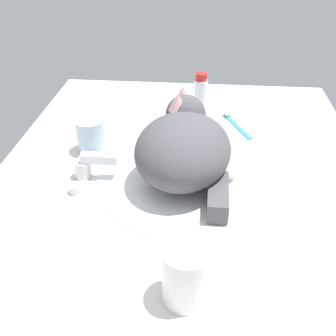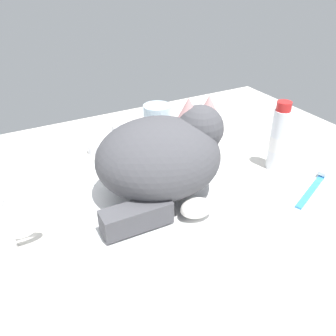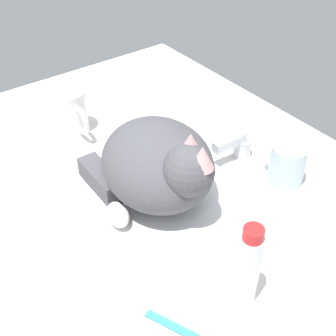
{
  "view_description": "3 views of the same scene",
  "coord_description": "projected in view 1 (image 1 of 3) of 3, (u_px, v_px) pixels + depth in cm",
  "views": [
    {
      "loc": [
        -68.08,
        -3.18,
        49.24
      ],
      "look_at": [
        -2.64,
        2.75,
        5.11
      ],
      "focal_mm": 42.39,
      "sensor_mm": 36.0,
      "label": 1
    },
    {
      "loc": [
        -24.77,
        -49.04,
        38.96
      ],
      "look_at": [
        2.53,
        1.13,
        4.31
      ],
      "focal_mm": 38.26,
      "sensor_mm": 36.0,
      "label": 2
    },
    {
      "loc": [
        51.72,
        -36.11,
        57.17
      ],
      "look_at": [
        0.81,
        1.75,
        6.35
      ],
      "focal_mm": 48.94,
      "sensor_mm": 36.0,
      "label": 3
    }
  ],
  "objects": [
    {
      "name": "rinse_cup",
      "position": [
        91.0,
        135.0,
        0.93
      ],
      "size": [
        6.66,
        6.66,
        7.95
      ],
      "color": "silver",
      "rests_on": "ground_plane"
    },
    {
      "name": "faucet",
      "position": [
        87.0,
        167.0,
        0.84
      ],
      "size": [
        13.77,
        9.46,
        5.86
      ],
      "color": "silver",
      "rests_on": "ground_plane"
    },
    {
      "name": "cat",
      "position": [
        184.0,
        147.0,
        0.8
      ],
      "size": [
        27.21,
        23.74,
        16.47
      ],
      "color": "#4C4C51",
      "rests_on": "sink_basin"
    },
    {
      "name": "coffee_mug",
      "position": [
        187.0,
        272.0,
        0.57
      ],
      "size": [
        11.63,
        7.25,
        9.59
      ],
      "color": "white",
      "rests_on": "ground_plane"
    },
    {
      "name": "toothbrush",
      "position": [
        236.0,
        123.0,
        1.05
      ],
      "size": [
        13.77,
        7.02,
        1.6
      ],
      "color": "#388CD8",
      "rests_on": "ground_plane"
    },
    {
      "name": "ground_plane",
      "position": [
        182.0,
        187.0,
        0.85
      ],
      "size": [
        110.0,
        82.5,
        3.0
      ],
      "primitive_type": "cube",
      "color": "silver"
    },
    {
      "name": "toothpaste_bottle",
      "position": [
        200.0,
        102.0,
        1.01
      ],
      "size": [
        3.44,
        3.44,
        14.53
      ],
      "color": "white",
      "rests_on": "ground_plane"
    },
    {
      "name": "sink_basin",
      "position": [
        182.0,
        180.0,
        0.84
      ],
      "size": [
        36.22,
        36.22,
        0.71
      ],
      "primitive_type": "cylinder",
      "color": "white",
      "rests_on": "ground_plane"
    }
  ]
}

